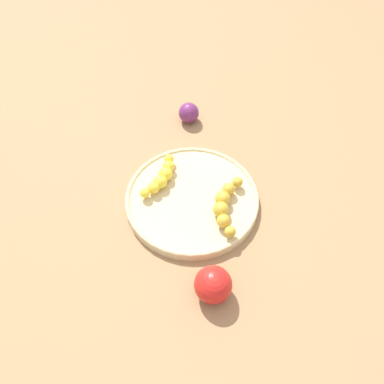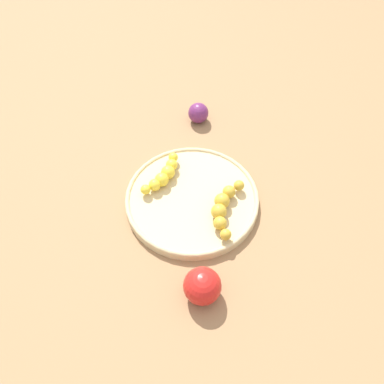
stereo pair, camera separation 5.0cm
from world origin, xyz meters
name	(u,v)px [view 1 (the left image)]	position (x,y,z in m)	size (l,w,h in m)	color
ground_plane	(192,202)	(0.00, 0.00, 0.00)	(2.40, 2.40, 0.00)	#936D47
fruit_bowl	(192,199)	(0.00, 0.00, 0.01)	(0.29, 0.29, 0.02)	#D1B784
banana_spotted	(225,204)	(-0.08, 0.00, 0.04)	(0.07, 0.15, 0.03)	gold
banana_yellow	(162,177)	(0.08, -0.01, 0.03)	(0.04, 0.13, 0.03)	yellow
plum_purple	(189,113)	(0.11, -0.24, 0.03)	(0.05, 0.05, 0.05)	#662659
apple_red	(213,285)	(-0.12, 0.18, 0.04)	(0.07, 0.07, 0.07)	red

